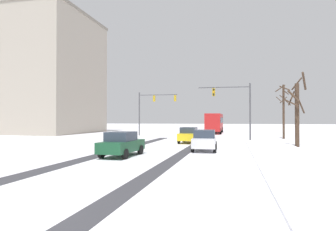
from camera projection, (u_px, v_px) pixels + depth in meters
name	position (u px, v px, depth m)	size (l,w,h in m)	color
wheel_track_left_lane	(184.00, 153.00, 20.86)	(0.91, 32.67, 0.01)	#38383D
wheel_track_right_lane	(114.00, 151.00, 22.06)	(1.16, 32.67, 0.01)	#38383D
sidewalk_kerb_right	(286.00, 158.00, 17.91)	(4.00, 32.67, 0.12)	white
traffic_signal_far_left	(152.00, 105.00, 43.19)	(5.87, 0.54, 6.50)	#47474C
traffic_signal_near_right	(236.00, 102.00, 32.54)	(5.85, 0.50, 6.50)	#47474C
car_yellow_cab_lead	(189.00, 135.00, 29.83)	(1.89, 4.13, 1.62)	yellow
car_white_second	(205.00, 140.00, 22.36)	(1.97, 4.17, 1.62)	silver
car_dark_green_third	(122.00, 144.00, 19.02)	(2.00, 4.19, 1.62)	#194C2D
bus_oncoming	(215.00, 122.00, 50.93)	(2.69, 11.00, 3.38)	#B21E1E
bare_tree_sidewalk_mid	(297.00, 111.00, 25.44)	(1.78, 1.68, 6.53)	#423023
bare_tree_sidewalk_far	(284.00, 109.00, 35.99)	(1.85, 1.87, 6.87)	#423023
office_building_far_left_block	(18.00, 76.00, 53.19)	(27.88, 17.39, 20.93)	#A89E8E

